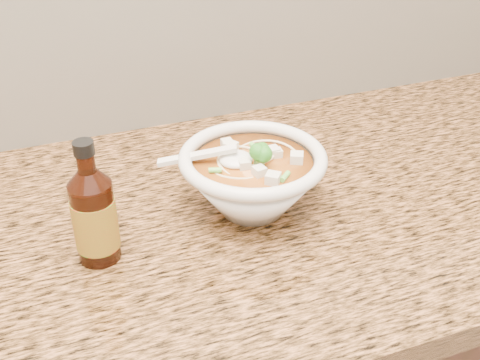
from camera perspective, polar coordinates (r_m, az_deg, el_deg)
name	(u,v)px	position (r m, az deg, el deg)	size (l,w,h in m)	color
counter_slab	(92,247)	(0.91, -13.84, -6.19)	(4.00, 0.68, 0.04)	#A8683D
soup_bowl	(252,180)	(0.90, 1.17, -0.03)	(0.24, 0.22, 0.12)	white
hot_sauce_bottle	(94,216)	(0.81, -13.64, -3.37)	(0.07, 0.07, 0.18)	#351207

